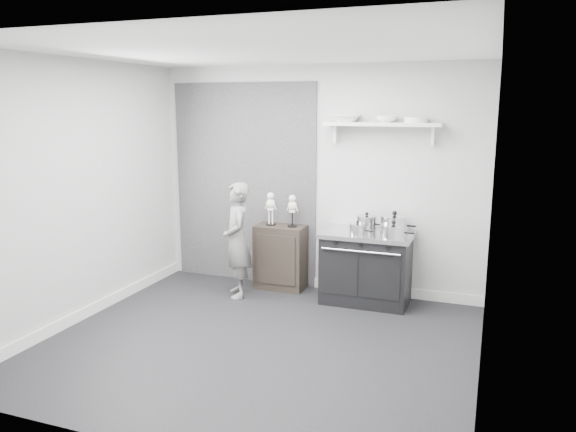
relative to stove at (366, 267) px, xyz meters
The scene contains 15 objects.
ground 1.69m from the stove, 115.56° to the right, with size 4.00×4.00×0.00m, color black.
room_shell 1.97m from the stove, 120.92° to the right, with size 4.02×3.62×2.71m.
wall_shelf 1.61m from the stove, 64.86° to the left, with size 1.30×0.26×0.24m.
stove is the anchor object (origin of this frame).
side_cabinet 1.10m from the stove, behind, with size 0.61×0.35×0.79m, color black.
child 1.52m from the stove, 167.93° to the right, with size 0.49×0.32×1.36m, color slate.
pot_back_left 0.50m from the stove, 106.16° to the left, with size 0.32×0.23×0.21m.
pot_back_right 0.59m from the stove, 18.24° to the left, with size 0.40×0.31×0.25m.
pot_front_right 0.60m from the stove, 26.19° to the right, with size 0.37×0.28×0.19m.
pot_front_center 0.51m from the stove, 111.41° to the right, with size 0.27×0.18×0.16m.
skeleton_full 1.37m from the stove, behind, with size 0.13×0.08×0.46m, color silver, non-canonical shape.
skeleton_torso 1.13m from the stove, behind, with size 0.13×0.08×0.45m, color silver, non-canonical shape.
bowl_large 1.71m from the stove, 148.75° to the left, with size 0.32×0.32×0.08m, color white.
bowl_small 1.68m from the stove, 54.52° to the left, with size 0.23×0.23×0.07m, color white.
plate_stack 1.73m from the stove, 22.90° to the left, with size 0.25×0.25×0.06m, color white.
Camera 1 is at (2.01, -4.60, 2.23)m, focal length 35.00 mm.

